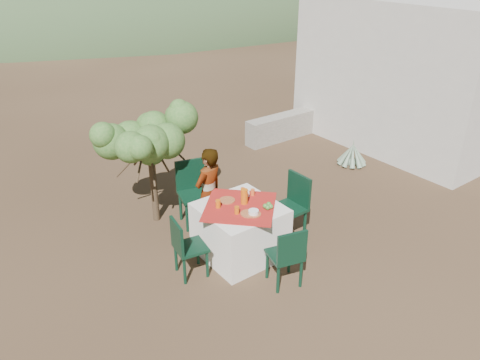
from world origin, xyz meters
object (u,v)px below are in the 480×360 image
object	(u,v)px
chair_right	(292,203)
agave	(352,155)
guesthouse	(418,71)
table	(240,230)
chair_far	(193,189)
person	(209,193)
chair_left	(185,245)
shrub_tree	(151,143)
chair_near	(287,255)
juice_pitcher	(244,196)

from	to	relation	value
chair_right	agave	distance (m)	2.94
chair_right	guesthouse	xyz separation A→B (m)	(4.88, 1.44, 0.96)
table	guesthouse	world-z (taller)	guesthouse
chair_far	person	world-z (taller)	person
chair_left	person	xyz separation A→B (m)	(0.79, 0.64, 0.23)
chair_far	guesthouse	distance (m)	5.90
table	shrub_tree	distance (m)	1.87
shrub_tree	guesthouse	bearing A→B (deg)	-1.90
chair_far	chair_left	bearing A→B (deg)	-111.02
chair_near	juice_pitcher	size ratio (longest dim) A/B	4.03
chair_right	shrub_tree	size ratio (longest dim) A/B	0.60
person	shrub_tree	xyz separation A→B (m)	(-0.40, 0.90, 0.59)
chair_near	chair_left	distance (m)	1.31
table	shrub_tree	bearing A→B (deg)	106.74
person	guesthouse	world-z (taller)	guesthouse
chair_near	juice_pitcher	xyz separation A→B (m)	(0.04, 0.95, 0.39)
chair_right	shrub_tree	distance (m)	2.26
person	shrub_tree	world-z (taller)	shrub_tree
chair_right	guesthouse	world-z (taller)	guesthouse
shrub_tree	guesthouse	xyz separation A→B (m)	(6.24, -0.21, 0.22)
person	agave	bearing A→B (deg)	171.46
guesthouse	chair_far	bearing A→B (deg)	-177.87
table	chair_left	bearing A→B (deg)	178.48
chair_far	shrub_tree	bearing A→B (deg)	149.47
chair_far	guesthouse	xyz separation A→B (m)	(5.82, 0.22, 0.95)
chair_near	shrub_tree	bearing A→B (deg)	-63.34
chair_near	chair_right	distance (m)	1.19
chair_right	shrub_tree	world-z (taller)	shrub_tree
chair_far	person	xyz separation A→B (m)	(-0.02, -0.47, 0.14)
chair_left	guesthouse	world-z (taller)	guesthouse
person	agave	world-z (taller)	person
chair_near	agave	xyz separation A→B (m)	(3.52, 2.00, -0.27)
agave	table	bearing A→B (deg)	-163.19
chair_far	chair_right	distance (m)	1.54
guesthouse	chair_right	bearing A→B (deg)	-163.55
chair_right	person	distance (m)	1.23
chair_left	shrub_tree	distance (m)	1.79
chair_left	chair_far	bearing A→B (deg)	-26.48
chair_near	guesthouse	distance (m)	6.24
shrub_tree	chair_far	bearing A→B (deg)	-45.29
chair_left	shrub_tree	bearing A→B (deg)	-4.74
agave	juice_pitcher	size ratio (longest dim) A/B	2.92
chair_left	agave	distance (m)	4.56
chair_far	shrub_tree	size ratio (longest dim) A/B	0.62
chair_far	person	distance (m)	0.49
agave	juice_pitcher	bearing A→B (deg)	-163.17
chair_right	person	world-z (taller)	person
person	guesthouse	xyz separation A→B (m)	(5.84, 0.69, 0.80)
shrub_tree	juice_pitcher	bearing A→B (deg)	-69.78
chair_far	juice_pitcher	distance (m)	1.16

